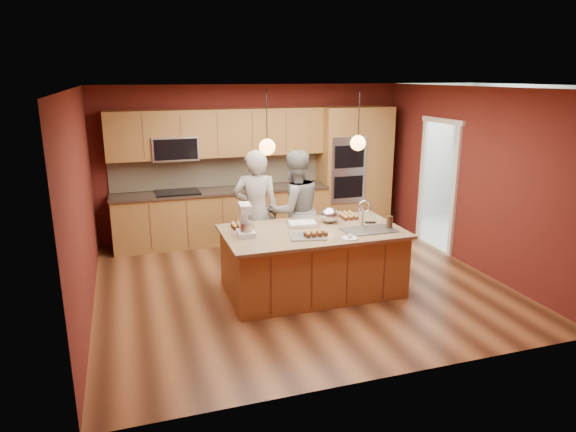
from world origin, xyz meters
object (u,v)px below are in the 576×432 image
object	(u,v)px
stand_mixer	(245,222)
person_left	(256,213)
mixing_bowl	(329,215)
person_right	(294,211)
island	(313,260)

from	to	relation	value
stand_mixer	person_left	bearing A→B (deg)	72.17
stand_mixer	mixing_bowl	distance (m)	1.27
person_right	mixing_bowl	size ratio (longest dim) A/B	6.89
island	person_right	xyz separation A→B (m)	(0.04, 0.92, 0.46)
mixing_bowl	stand_mixer	bearing A→B (deg)	-169.71
island	mixing_bowl	world-z (taller)	island
person_right	stand_mixer	xyz separation A→B (m)	(-0.95, -0.86, 0.15)
island	person_right	size ratio (longest dim) A/B	1.31
stand_mixer	island	bearing A→B (deg)	1.42
island	mixing_bowl	xyz separation A→B (m)	(0.34, 0.28, 0.53)
person_right	stand_mixer	size ratio (longest dim) A/B	4.37
island	stand_mixer	xyz separation A→B (m)	(-0.91, 0.06, 0.60)
person_right	island	bearing A→B (deg)	79.85
stand_mixer	person_right	bearing A→B (deg)	47.16
person_left	stand_mixer	bearing A→B (deg)	83.68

